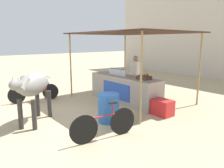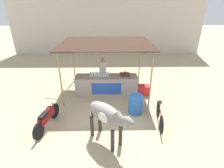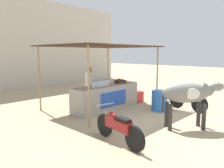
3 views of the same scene
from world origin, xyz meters
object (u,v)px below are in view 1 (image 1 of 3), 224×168
at_px(vendor_behind_counter, 135,76).
at_px(bicycle_leaning, 104,124).
at_px(fruit_crate, 144,77).
at_px(cow, 33,86).
at_px(water_barrel, 109,108).
at_px(cooler_box, 162,108).
at_px(stall_counter, 124,89).
at_px(motorcycle_parked, 35,90).

height_order(vendor_behind_counter, bicycle_leaning, vendor_behind_counter).
xyz_separation_m(fruit_crate, cow, (-0.85, -3.37, 0.00)).
distance_m(water_barrel, cow, 2.11).
height_order(water_barrel, cow, cow).
bearing_deg(cooler_box, stall_counter, 176.94).
relative_size(vendor_behind_counter, motorcycle_parked, 0.92).
xyz_separation_m(stall_counter, vendor_behind_counter, (-0.20, 0.75, 0.37)).
xyz_separation_m(cooler_box, bicycle_leaning, (0.20, -2.34, 0.11)).
relative_size(vendor_behind_counter, cow, 1.06).
distance_m(vendor_behind_counter, water_barrel, 2.85).
distance_m(cooler_box, bicycle_leaning, 2.35).
bearing_deg(cow, bicycle_leaning, 23.96).
xyz_separation_m(vendor_behind_counter, cooler_box, (2.02, -0.85, -0.61)).
height_order(stall_counter, bicycle_leaning, stall_counter).
bearing_deg(bicycle_leaning, fruit_crate, 114.28).
relative_size(stall_counter, bicycle_leaning, 1.82).
xyz_separation_m(stall_counter, motorcycle_parked, (-2.15, -2.52, -0.05)).
bearing_deg(water_barrel, cow, -125.54).
height_order(motorcycle_parked, bicycle_leaning, motorcycle_parked).
distance_m(fruit_crate, bicycle_leaning, 2.82).
distance_m(cow, bicycle_leaning, 2.27).
distance_m(fruit_crate, water_barrel, 1.88).
distance_m(vendor_behind_counter, cow, 4.08).
xyz_separation_m(fruit_crate, bicycle_leaning, (1.12, -2.49, -0.68)).
relative_size(stall_counter, fruit_crate, 6.82).
height_order(stall_counter, water_barrel, stall_counter).
relative_size(vendor_behind_counter, cooler_box, 2.75).
bearing_deg(stall_counter, fruit_crate, 3.71).
distance_m(cooler_box, water_barrel, 1.70).
height_order(fruit_crate, cow, cow).
relative_size(water_barrel, motorcycle_parked, 0.44).
bearing_deg(fruit_crate, water_barrel, -79.66).
relative_size(stall_counter, cooler_box, 5.00).
xyz_separation_m(stall_counter, bicycle_leaning, (2.02, -2.43, -0.13)).
bearing_deg(vendor_behind_counter, motorcycle_parked, -120.80).
distance_m(fruit_crate, cooler_box, 1.23).
distance_m(stall_counter, fruit_crate, 1.05).
bearing_deg(stall_counter, vendor_behind_counter, 104.95).
height_order(vendor_behind_counter, cow, vendor_behind_counter).
bearing_deg(cow, stall_counter, 90.73).
distance_m(vendor_behind_counter, motorcycle_parked, 3.83).
bearing_deg(cooler_box, motorcycle_parked, -148.61).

